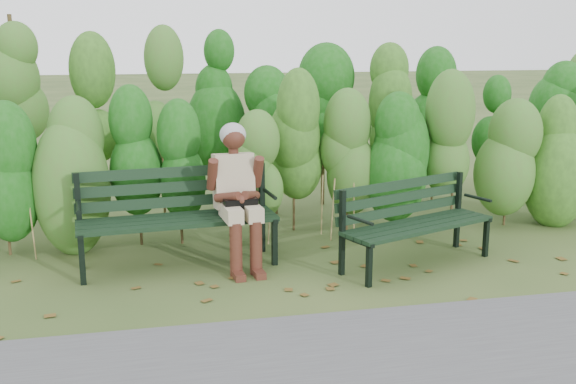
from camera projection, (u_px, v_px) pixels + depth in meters
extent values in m
plane|color=#2E451D|center=(296.00, 276.00, 6.42)|extent=(80.00, 80.00, 0.00)
cylinder|color=#47381E|center=(11.00, 217.00, 7.01)|extent=(0.03, 0.03, 0.80)
ellipsoid|color=#325A1F|center=(5.00, 157.00, 6.87)|extent=(0.64, 0.64, 1.44)
cylinder|color=#47381E|center=(72.00, 214.00, 7.13)|extent=(0.03, 0.03, 0.80)
ellipsoid|color=#325A1F|center=(68.00, 155.00, 6.99)|extent=(0.64, 0.64, 1.44)
cylinder|color=#47381E|center=(131.00, 211.00, 7.26)|extent=(0.03, 0.03, 0.80)
ellipsoid|color=#325A1F|center=(128.00, 153.00, 7.12)|extent=(0.64, 0.64, 1.44)
cylinder|color=#47381E|center=(188.00, 208.00, 7.38)|extent=(0.03, 0.03, 0.80)
ellipsoid|color=#325A1F|center=(186.00, 151.00, 7.24)|extent=(0.64, 0.64, 1.44)
cylinder|color=#47381E|center=(243.00, 205.00, 7.51)|extent=(0.03, 0.03, 0.80)
ellipsoid|color=#325A1F|center=(242.00, 149.00, 7.37)|extent=(0.64, 0.64, 1.44)
cylinder|color=#47381E|center=(297.00, 203.00, 7.64)|extent=(0.03, 0.03, 0.80)
ellipsoid|color=#325A1F|center=(297.00, 147.00, 7.49)|extent=(0.64, 0.64, 1.44)
cylinder|color=#47381E|center=(348.00, 200.00, 7.76)|extent=(0.03, 0.03, 0.80)
ellipsoid|color=#325A1F|center=(349.00, 145.00, 7.62)|extent=(0.64, 0.64, 1.44)
cylinder|color=#47381E|center=(398.00, 198.00, 7.89)|extent=(0.03, 0.03, 0.80)
ellipsoid|color=#325A1F|center=(400.00, 143.00, 7.75)|extent=(0.64, 0.64, 1.44)
cylinder|color=#47381E|center=(447.00, 195.00, 8.01)|extent=(0.03, 0.03, 0.80)
ellipsoid|color=#325A1F|center=(450.00, 142.00, 7.87)|extent=(0.64, 0.64, 1.44)
cylinder|color=#47381E|center=(494.00, 193.00, 8.14)|extent=(0.03, 0.03, 0.80)
ellipsoid|color=#325A1F|center=(497.00, 140.00, 8.00)|extent=(0.64, 0.64, 1.44)
cylinder|color=#47381E|center=(539.00, 190.00, 8.26)|extent=(0.03, 0.03, 0.80)
ellipsoid|color=#325A1F|center=(544.00, 139.00, 8.12)|extent=(0.64, 0.64, 1.44)
cylinder|color=#47381E|center=(31.00, 183.00, 7.94)|extent=(0.04, 0.04, 1.10)
ellipsoid|color=#13580F|center=(24.00, 109.00, 7.75)|extent=(0.70, 0.70, 1.98)
cylinder|color=#47381E|center=(98.00, 181.00, 8.10)|extent=(0.04, 0.04, 1.10)
ellipsoid|color=#13580F|center=(93.00, 107.00, 7.90)|extent=(0.70, 0.70, 1.98)
cylinder|color=#47381E|center=(163.00, 178.00, 8.26)|extent=(0.04, 0.04, 1.10)
ellipsoid|color=#13580F|center=(160.00, 106.00, 8.06)|extent=(0.70, 0.70, 1.98)
cylinder|color=#47381E|center=(225.00, 175.00, 8.41)|extent=(0.04, 0.04, 1.10)
ellipsoid|color=#13580F|center=(224.00, 105.00, 8.22)|extent=(0.70, 0.70, 1.98)
cylinder|color=#47381E|center=(285.00, 173.00, 8.57)|extent=(0.04, 0.04, 1.10)
ellipsoid|color=#13580F|center=(285.00, 104.00, 8.38)|extent=(0.70, 0.70, 1.98)
cylinder|color=#47381E|center=(343.00, 170.00, 8.73)|extent=(0.04, 0.04, 1.10)
ellipsoid|color=#13580F|center=(344.00, 102.00, 8.53)|extent=(0.70, 0.70, 1.98)
cylinder|color=#47381E|center=(399.00, 168.00, 8.89)|extent=(0.04, 0.04, 1.10)
ellipsoid|color=#13580F|center=(401.00, 101.00, 8.69)|extent=(0.70, 0.70, 1.98)
cylinder|color=#47381E|center=(453.00, 166.00, 9.05)|extent=(0.04, 0.04, 1.10)
ellipsoid|color=#13580F|center=(456.00, 100.00, 8.85)|extent=(0.70, 0.70, 1.98)
cylinder|color=#47381E|center=(505.00, 164.00, 9.20)|extent=(0.04, 0.04, 1.10)
ellipsoid|color=#13580F|center=(509.00, 99.00, 9.01)|extent=(0.70, 0.70, 1.98)
cylinder|color=#47381E|center=(555.00, 162.00, 9.36)|extent=(0.04, 0.04, 1.10)
ellipsoid|color=#13580F|center=(561.00, 98.00, 9.17)|extent=(0.70, 0.70, 1.98)
cube|color=brown|center=(199.00, 279.00, 6.33)|extent=(0.11, 0.11, 0.01)
cube|color=brown|center=(227.00, 310.00, 5.62)|extent=(0.11, 0.11, 0.01)
cube|color=brown|center=(329.00, 291.00, 6.03)|extent=(0.09, 0.07, 0.01)
cube|color=brown|center=(412.00, 250.00, 7.21)|extent=(0.08, 0.10, 0.01)
cube|color=brown|center=(496.00, 299.00, 5.85)|extent=(0.11, 0.11, 0.01)
cube|color=brown|center=(76.00, 271.00, 6.57)|extent=(0.09, 0.10, 0.01)
cube|color=brown|center=(502.00, 261.00, 6.87)|extent=(0.11, 0.11, 0.01)
cube|color=brown|center=(303.00, 278.00, 6.37)|extent=(0.11, 0.11, 0.01)
cube|color=brown|center=(461.00, 274.00, 6.49)|extent=(0.10, 0.09, 0.01)
cube|color=brown|center=(499.00, 243.00, 7.47)|extent=(0.11, 0.11, 0.01)
cube|color=brown|center=(130.00, 335.00, 5.14)|extent=(0.11, 0.10, 0.01)
cube|color=brown|center=(124.00, 269.00, 6.63)|extent=(0.08, 0.10, 0.01)
cube|color=brown|center=(352.00, 278.00, 6.36)|extent=(0.10, 0.09, 0.01)
cube|color=brown|center=(466.00, 244.00, 7.44)|extent=(0.10, 0.08, 0.01)
cube|color=brown|center=(145.00, 305.00, 5.72)|extent=(0.11, 0.11, 0.01)
cube|color=brown|center=(76.00, 342.00, 5.03)|extent=(0.10, 0.11, 0.01)
cube|color=brown|center=(125.00, 281.00, 6.29)|extent=(0.11, 0.11, 0.01)
cube|color=brown|center=(160.00, 273.00, 6.49)|extent=(0.10, 0.11, 0.01)
cube|color=brown|center=(398.00, 239.00, 7.63)|extent=(0.11, 0.11, 0.01)
cube|color=brown|center=(121.00, 309.00, 5.63)|extent=(0.10, 0.11, 0.01)
cube|color=brown|center=(86.00, 320.00, 5.42)|extent=(0.11, 0.10, 0.01)
cube|color=brown|center=(173.00, 315.00, 5.52)|extent=(0.10, 0.11, 0.01)
cube|color=brown|center=(104.00, 292.00, 6.01)|extent=(0.10, 0.08, 0.01)
cube|color=brown|center=(257.00, 309.00, 5.63)|extent=(0.11, 0.09, 0.01)
cube|color=brown|center=(379.00, 250.00, 7.20)|extent=(0.11, 0.10, 0.01)
cube|color=brown|center=(173.00, 264.00, 6.76)|extent=(0.08, 0.10, 0.01)
cube|color=brown|center=(449.00, 314.00, 5.54)|extent=(0.11, 0.11, 0.01)
cube|color=brown|center=(216.00, 295.00, 5.95)|extent=(0.09, 0.10, 0.01)
cube|color=brown|center=(325.00, 297.00, 5.90)|extent=(0.11, 0.11, 0.01)
cube|color=brown|center=(360.00, 276.00, 6.42)|extent=(0.11, 0.11, 0.01)
cube|color=brown|center=(251.00, 294.00, 5.96)|extent=(0.11, 0.11, 0.01)
cube|color=brown|center=(361.00, 272.00, 6.53)|extent=(0.11, 0.11, 0.01)
cube|color=brown|center=(473.00, 241.00, 7.55)|extent=(0.10, 0.09, 0.01)
cube|color=black|center=(181.00, 226.00, 6.39)|extent=(1.93, 0.30, 0.04)
cube|color=black|center=(179.00, 222.00, 6.51)|extent=(1.93, 0.30, 0.04)
cube|color=black|center=(177.00, 219.00, 6.64)|extent=(1.93, 0.30, 0.04)
cube|color=black|center=(175.00, 215.00, 6.76)|extent=(1.93, 0.30, 0.04)
cube|color=black|center=(173.00, 202.00, 6.83)|extent=(1.92, 0.24, 0.11)
cube|color=black|center=(172.00, 187.00, 6.81)|extent=(1.92, 0.24, 0.11)
cube|color=black|center=(172.00, 172.00, 6.79)|extent=(1.92, 0.24, 0.11)
cube|color=black|center=(82.00, 260.00, 6.16)|extent=(0.06, 0.06, 0.48)
cube|color=black|center=(79.00, 222.00, 6.53)|extent=(0.06, 0.06, 0.96)
cube|color=black|center=(80.00, 230.00, 6.31)|extent=(0.10, 0.54, 0.04)
cylinder|color=black|center=(78.00, 207.00, 6.21)|extent=(0.08, 0.40, 0.04)
cube|color=black|center=(275.00, 242.00, 6.70)|extent=(0.06, 0.06, 0.48)
cube|color=black|center=(262.00, 208.00, 7.08)|extent=(0.06, 0.06, 0.96)
cube|color=black|center=(269.00, 215.00, 6.85)|extent=(0.10, 0.54, 0.04)
cylinder|color=black|center=(270.00, 194.00, 6.75)|extent=(0.08, 0.40, 0.04)
cube|color=black|center=(432.00, 229.00, 6.50)|extent=(1.58, 0.71, 0.04)
cube|color=black|center=(423.00, 227.00, 6.60)|extent=(1.58, 0.71, 0.04)
cube|color=black|center=(415.00, 224.00, 6.69)|extent=(1.58, 0.71, 0.04)
cube|color=black|center=(406.00, 222.00, 6.78)|extent=(1.58, 0.71, 0.04)
cube|color=black|center=(401.00, 210.00, 6.83)|extent=(1.56, 0.67, 0.10)
cube|color=black|center=(400.00, 197.00, 6.81)|extent=(1.56, 0.67, 0.10)
cube|color=black|center=(400.00, 185.00, 6.79)|extent=(1.56, 0.67, 0.10)
cube|color=black|center=(369.00, 265.00, 6.11)|extent=(0.06, 0.06, 0.42)
cube|color=black|center=(342.00, 233.00, 6.38)|extent=(0.06, 0.06, 0.83)
cube|color=black|center=(356.00, 240.00, 6.21)|extent=(0.21, 0.45, 0.04)
cylinder|color=black|center=(360.00, 220.00, 6.13)|extent=(0.16, 0.33, 0.03)
cube|color=black|center=(486.00, 237.00, 6.97)|extent=(0.06, 0.06, 0.42)
cube|color=black|center=(458.00, 210.00, 7.25)|extent=(0.06, 0.06, 0.83)
cube|color=black|center=(473.00, 216.00, 7.08)|extent=(0.21, 0.45, 0.04)
cylinder|color=black|center=(478.00, 198.00, 7.00)|extent=(0.16, 0.33, 0.03)
cube|color=tan|center=(231.00, 213.00, 6.48)|extent=(0.20, 0.47, 0.14)
cube|color=tan|center=(251.00, 211.00, 6.54)|extent=(0.20, 0.47, 0.14)
cylinder|color=#4A2218|center=(236.00, 250.00, 6.38)|extent=(0.13, 0.13, 0.53)
cylinder|color=#4A2218|center=(256.00, 248.00, 6.44)|extent=(0.13, 0.13, 0.53)
cube|color=#4A2218|center=(239.00, 276.00, 6.35)|extent=(0.12, 0.23, 0.07)
cube|color=#4A2218|center=(259.00, 273.00, 6.41)|extent=(0.12, 0.23, 0.07)
cube|color=tan|center=(234.00, 181.00, 6.73)|extent=(0.42, 0.31, 0.56)
cylinder|color=#4A2218|center=(233.00, 152.00, 6.65)|extent=(0.10, 0.10, 0.11)
sphere|color=#4A2218|center=(233.00, 138.00, 6.60)|extent=(0.23, 0.23, 0.23)
ellipsoid|color=gray|center=(233.00, 135.00, 6.62)|extent=(0.26, 0.25, 0.24)
cylinder|color=#4A2218|center=(212.00, 174.00, 6.56)|extent=(0.12, 0.24, 0.34)
cylinder|color=#4A2218|center=(258.00, 172.00, 6.70)|extent=(0.12, 0.24, 0.34)
cylinder|color=#4A2218|center=(228.00, 197.00, 6.51)|extent=(0.27, 0.27, 0.14)
cylinder|color=#4A2218|center=(250.00, 195.00, 6.57)|extent=(0.23, 0.30, 0.14)
sphere|color=#4A2218|center=(241.00, 200.00, 6.49)|extent=(0.12, 0.12, 0.12)
cube|color=black|center=(241.00, 207.00, 6.51)|extent=(0.34, 0.16, 0.17)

